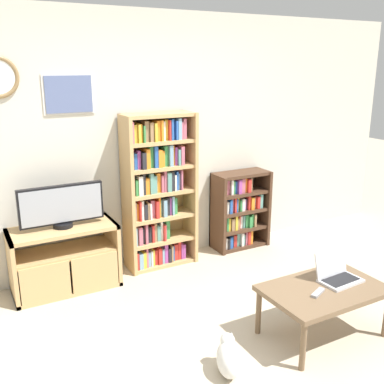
{
  "coord_description": "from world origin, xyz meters",
  "views": [
    {
      "loc": [
        -1.78,
        -2.29,
        2.08
      ],
      "look_at": [
        0.05,
        1.08,
        0.98
      ],
      "focal_mm": 42.0,
      "sensor_mm": 36.0,
      "label": 1
    }
  ],
  "objects_px": {
    "bookshelf_short": "(237,210)",
    "laptop": "(337,273)",
    "remote_near_laptop": "(318,293)",
    "tv_stand": "(65,258)",
    "coffee_table": "(324,292)",
    "bookshelf_tall": "(156,191)",
    "television": "(62,206)",
    "cat": "(228,357)"
  },
  "relations": [
    {
      "from": "bookshelf_short",
      "to": "laptop",
      "type": "height_order",
      "value": "bookshelf_short"
    },
    {
      "from": "laptop",
      "to": "remote_near_laptop",
      "type": "height_order",
      "value": "laptop"
    },
    {
      "from": "tv_stand",
      "to": "laptop",
      "type": "distance_m",
      "value": 2.44
    },
    {
      "from": "coffee_table",
      "to": "remote_near_laptop",
      "type": "height_order",
      "value": "remote_near_laptop"
    },
    {
      "from": "bookshelf_tall",
      "to": "remote_near_laptop",
      "type": "xyz_separation_m",
      "value": [
        0.48,
        -1.89,
        -0.39
      ]
    },
    {
      "from": "television",
      "to": "bookshelf_short",
      "type": "distance_m",
      "value": 2.05
    },
    {
      "from": "cat",
      "to": "television",
      "type": "bearing_deg",
      "value": 136.13
    },
    {
      "from": "coffee_table",
      "to": "laptop",
      "type": "xyz_separation_m",
      "value": [
        0.17,
        0.05,
        0.1
      ]
    },
    {
      "from": "television",
      "to": "laptop",
      "type": "distance_m",
      "value": 2.47
    },
    {
      "from": "bookshelf_tall",
      "to": "remote_near_laptop",
      "type": "height_order",
      "value": "bookshelf_tall"
    },
    {
      "from": "laptop",
      "to": "remote_near_laptop",
      "type": "xyz_separation_m",
      "value": [
        -0.29,
        -0.1,
        -0.05
      ]
    },
    {
      "from": "television",
      "to": "coffee_table",
      "type": "height_order",
      "value": "television"
    },
    {
      "from": "bookshelf_tall",
      "to": "bookshelf_short",
      "type": "bearing_deg",
      "value": -0.01
    },
    {
      "from": "coffee_table",
      "to": "remote_near_laptop",
      "type": "distance_m",
      "value": 0.14
    },
    {
      "from": "bookshelf_short",
      "to": "laptop",
      "type": "bearing_deg",
      "value": -98.09
    },
    {
      "from": "coffee_table",
      "to": "laptop",
      "type": "relative_size",
      "value": 2.72
    },
    {
      "from": "bookshelf_tall",
      "to": "cat",
      "type": "distance_m",
      "value": 2.02
    },
    {
      "from": "bookshelf_tall",
      "to": "tv_stand",
      "type": "bearing_deg",
      "value": -173.98
    },
    {
      "from": "tv_stand",
      "to": "coffee_table",
      "type": "relative_size",
      "value": 1.04
    },
    {
      "from": "remote_near_laptop",
      "to": "cat",
      "type": "distance_m",
      "value": 0.84
    },
    {
      "from": "laptop",
      "to": "television",
      "type": "bearing_deg",
      "value": 132.47
    },
    {
      "from": "bookshelf_tall",
      "to": "coffee_table",
      "type": "distance_m",
      "value": 1.98
    },
    {
      "from": "coffee_table",
      "to": "remote_near_laptop",
      "type": "relative_size",
      "value": 5.72
    },
    {
      "from": "television",
      "to": "remote_near_laptop",
      "type": "xyz_separation_m",
      "value": [
        1.47,
        -1.8,
        -0.4
      ]
    },
    {
      "from": "tv_stand",
      "to": "bookshelf_tall",
      "type": "height_order",
      "value": "bookshelf_tall"
    },
    {
      "from": "remote_near_laptop",
      "to": "cat",
      "type": "relative_size",
      "value": 0.34
    },
    {
      "from": "bookshelf_tall",
      "to": "laptop",
      "type": "bearing_deg",
      "value": -66.64
    },
    {
      "from": "bookshelf_tall",
      "to": "laptop",
      "type": "height_order",
      "value": "bookshelf_tall"
    },
    {
      "from": "bookshelf_tall",
      "to": "remote_near_laptop",
      "type": "relative_size",
      "value": 9.82
    },
    {
      "from": "laptop",
      "to": "remote_near_laptop",
      "type": "bearing_deg",
      "value": -163.96
    },
    {
      "from": "cat",
      "to": "tv_stand",
      "type": "bearing_deg",
      "value": 136.59
    },
    {
      "from": "laptop",
      "to": "cat",
      "type": "xyz_separation_m",
      "value": [
        -1.07,
        -0.09,
        -0.35
      ]
    },
    {
      "from": "bookshelf_short",
      "to": "cat",
      "type": "height_order",
      "value": "bookshelf_short"
    },
    {
      "from": "tv_stand",
      "to": "television",
      "type": "xyz_separation_m",
      "value": [
        0.01,
        0.02,
        0.51
      ]
    },
    {
      "from": "laptop",
      "to": "bookshelf_tall",
      "type": "bearing_deg",
      "value": 109.72
    },
    {
      "from": "tv_stand",
      "to": "laptop",
      "type": "height_order",
      "value": "laptop"
    },
    {
      "from": "television",
      "to": "bookshelf_tall",
      "type": "xyz_separation_m",
      "value": [
        0.99,
        0.09,
        -0.01
      ]
    },
    {
      "from": "bookshelf_tall",
      "to": "cat",
      "type": "bearing_deg",
      "value": -99.26
    },
    {
      "from": "television",
      "to": "bookshelf_tall",
      "type": "distance_m",
      "value": 0.99
    },
    {
      "from": "television",
      "to": "laptop",
      "type": "xyz_separation_m",
      "value": [
        1.76,
        -1.69,
        -0.35
      ]
    },
    {
      "from": "laptop",
      "to": "cat",
      "type": "relative_size",
      "value": 0.72
    },
    {
      "from": "tv_stand",
      "to": "cat",
      "type": "xyz_separation_m",
      "value": [
        0.69,
        -1.76,
        -0.19
      ]
    }
  ]
}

